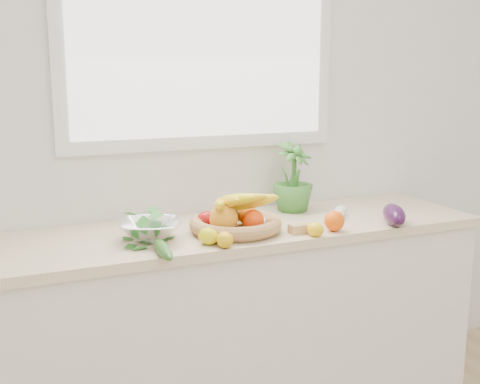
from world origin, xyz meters
name	(u,v)px	position (x,y,z in m)	size (l,w,h in m)	color
back_wall	(201,115)	(0.00, 2.25, 1.35)	(4.50, 0.02, 2.70)	white
counter_cabinet	(228,330)	(0.00, 1.95, 0.43)	(2.20, 0.58, 0.86)	silver
countertop	(227,231)	(0.00, 1.95, 0.88)	(2.24, 0.62, 0.04)	beige
window_frame	(202,24)	(0.00, 2.23, 1.75)	(1.30, 0.03, 1.10)	white
window_pane	(203,23)	(0.00, 2.21, 1.75)	(1.18, 0.01, 0.98)	white
orange_loose	(334,221)	(0.38, 1.71, 0.94)	(0.08, 0.08, 0.08)	#FF5708
lemon_a	(208,236)	(-0.17, 1.73, 0.93)	(0.07, 0.08, 0.07)	yellow
lemon_b	(225,240)	(-0.13, 1.67, 0.93)	(0.06, 0.08, 0.06)	#EBAD0C
lemon_c	(315,229)	(0.26, 1.67, 0.93)	(0.06, 0.07, 0.06)	yellow
apple	(207,221)	(-0.10, 1.93, 0.94)	(0.08, 0.08, 0.08)	#AF0E10
ginger	(303,228)	(0.25, 1.74, 0.92)	(0.12, 0.05, 0.04)	tan
garlic_a	(341,211)	(0.55, 1.93, 0.92)	(0.05, 0.05, 0.05)	white
garlic_b	(339,214)	(0.51, 1.88, 0.92)	(0.05, 0.05, 0.05)	silver
garlic_c	(263,223)	(0.13, 1.87, 0.92)	(0.06, 0.06, 0.05)	white
eggplant	(394,215)	(0.67, 1.69, 0.94)	(0.08, 0.22, 0.09)	#310E35
cucumber	(163,249)	(-0.36, 1.67, 0.92)	(0.05, 0.25, 0.05)	#265619
radish	(220,239)	(-0.12, 1.73, 0.92)	(0.03, 0.03, 0.03)	red
potted_herb	(293,177)	(0.40, 2.10, 1.06)	(0.19, 0.19, 0.33)	#3B7E2E
fruit_basket	(235,219)	(0.00, 1.86, 0.95)	(0.48, 0.48, 0.19)	tan
colander_with_spinach	(150,225)	(-0.35, 1.88, 0.96)	(0.31, 0.31, 0.12)	silver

